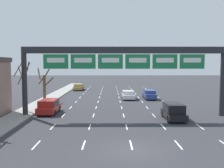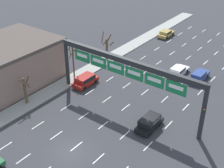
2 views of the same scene
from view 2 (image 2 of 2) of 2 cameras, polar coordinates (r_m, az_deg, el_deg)
ground_plane at (r=36.42m, az=-7.60°, el=-12.07°), size 220.00×220.00×0.00m
sidewalk_left at (r=43.57m, az=-18.47°, el=-5.46°), size 2.80×110.00×0.15m
lane_dashes at (r=44.82m, az=4.36°, el=-2.82°), size 13.32×67.00×0.01m
sign_gantry at (r=39.88m, az=2.58°, el=2.70°), size 21.95×0.70×7.46m
building_near at (r=49.98m, az=-19.35°, el=3.31°), size 11.50×16.54×6.36m
car_blue at (r=51.01m, az=15.61°, el=1.43°), size 1.80×4.72×1.45m
car_gold at (r=67.22m, az=9.81°, el=9.11°), size 1.98×4.32×1.35m
suv_red at (r=47.95m, az=-4.91°, el=0.75°), size 1.98×4.26×1.59m
suv_black at (r=39.01m, az=6.85°, el=-6.96°), size 1.84×4.23×1.66m
car_white at (r=51.94m, az=12.01°, el=2.40°), size 1.99×4.46×1.36m
traffic_light_near_gantry at (r=37.10m, az=16.38°, el=-5.57°), size 0.30×0.35×4.78m
tree_bare_closest at (r=55.29m, az=-0.86°, el=6.92°), size 2.49×2.49×4.89m
tree_bare_second at (r=49.29m, az=-7.12°, el=4.64°), size 1.83×1.67×5.80m
tree_bare_third at (r=44.12m, az=-15.57°, el=-0.88°), size 1.77×1.88×4.28m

